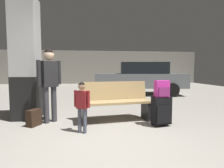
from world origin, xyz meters
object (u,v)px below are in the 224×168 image
Objects in this scene: bench at (116,101)px; parked_car_near at (140,77)px; backpack_dark_floor at (34,118)px; suitcase at (161,111)px; adult at (49,77)px; child at (82,102)px; structural_pillar at (26,60)px; backpack_bright at (162,89)px.

bench is 0.39× the size of parked_car_near.
bench is at bearing 6.71° from backpack_dark_floor.
suitcase reaches higher than backpack_dark_floor.
adult is (-2.34, 0.52, 0.67)m from suitcase.
child is (-0.71, -0.73, 0.14)m from bench.
suitcase is 0.37× the size of adult.
structural_pillar is 8.27× the size of backpack_dark_floor.
child is at bearing -116.18° from parked_car_near.
suitcase is 0.45m from backpack_bright.
structural_pillar is 2.99× the size of child.
parked_car_near is at bearing 45.41° from structural_pillar.
adult is at bearing 39.71° from backpack_dark_floor.
bench is at bearing 151.08° from backpack_bright.
adult is at bearing -126.93° from parked_car_near.
structural_pillar is 3.16m from backpack_bright.
backpack_dark_floor is at bearing -62.42° from structural_pillar.
adult is 0.91m from backpack_dark_floor.
backpack_bright is 1.63m from child.
structural_pillar is 1.42m from backpack_dark_floor.
structural_pillar is 0.83m from adult.
backpack_dark_floor is (0.33, -0.63, -1.23)m from structural_pillar.
structural_pillar reaches higher than bench.
child is (1.35, -1.15, -0.82)m from structural_pillar.
parked_car_near is at bearing 53.07° from adult.
child reaches higher than suitcase.
parked_car_near is at bearing 63.82° from child.
backpack_dark_floor is at bearing -127.79° from parked_car_near.
child is at bearing -40.49° from structural_pillar.
backpack_bright is at bearing -129.28° from suitcase.
backpack_dark_floor is (-2.63, 0.29, -0.60)m from backpack_bright.
suitcase is 0.14× the size of parked_car_near.
structural_pillar is 4.65× the size of suitcase.
structural_pillar is 1.74× the size of adult.
structural_pillar is 1.95m from child.
bench is 1.07m from backpack_bright.
backpack_bright reaches higher than bench.
structural_pillar reaches higher than child.
backpack_bright is 0.21× the size of adult.
bench is 1.55m from adult.
backpack_dark_floor is (-0.28, -0.24, -0.83)m from adult.
structural_pillar is 0.65× the size of parked_car_near.
parked_car_near is (3.83, 3.88, -0.59)m from structural_pillar.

